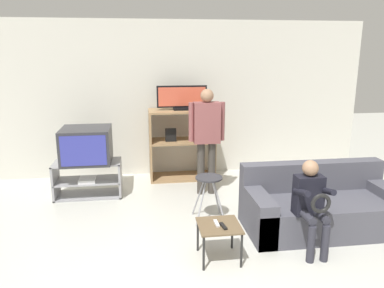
% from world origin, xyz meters
% --- Properties ---
extents(wall_back, '(6.40, 0.06, 2.60)m').
position_xyz_m(wall_back, '(0.00, 3.47, 1.30)').
color(wall_back, silver).
rests_on(wall_back, ground_plane).
extents(tv_stand, '(0.97, 0.46, 0.52)m').
position_xyz_m(tv_stand, '(-1.47, 2.53, 0.26)').
color(tv_stand, '#939399').
rests_on(tv_stand, ground_plane).
extents(television_main, '(0.69, 0.65, 0.50)m').
position_xyz_m(television_main, '(-1.46, 2.53, 0.77)').
color(television_main, '#2D2D33').
rests_on(television_main, tv_stand).
extents(media_shelf, '(1.07, 0.52, 1.17)m').
position_xyz_m(media_shelf, '(-0.01, 3.14, 0.60)').
color(media_shelf, '#9E7A51').
rests_on(media_shelf, ground_plane).
extents(television_flat, '(0.81, 0.20, 0.39)m').
position_xyz_m(television_flat, '(-0.00, 3.14, 1.35)').
color(television_flat, black).
rests_on(television_flat, media_shelf).
extents(folding_stool, '(0.39, 0.38, 0.58)m').
position_xyz_m(folding_stool, '(0.15, 1.48, 0.47)').
color(folding_stool, '#99999E').
rests_on(folding_stool, ground_plane).
extents(snack_table, '(0.43, 0.43, 0.38)m').
position_xyz_m(snack_table, '(0.08, 0.55, 0.34)').
color(snack_table, brown).
rests_on(snack_table, ground_plane).
extents(remote_control_black, '(0.06, 0.15, 0.02)m').
position_xyz_m(remote_control_black, '(0.12, 0.49, 0.39)').
color(remote_control_black, black).
rests_on(remote_control_black, snack_table).
extents(remote_control_white, '(0.04, 0.14, 0.02)m').
position_xyz_m(remote_control_white, '(0.06, 0.56, 0.39)').
color(remote_control_white, silver).
rests_on(remote_control_white, snack_table).
extents(couch, '(1.83, 0.86, 0.75)m').
position_xyz_m(couch, '(1.44, 1.07, 0.26)').
color(couch, '#4C4C56').
rests_on(couch, ground_plane).
extents(person_standing_adult, '(0.53, 0.20, 1.58)m').
position_xyz_m(person_standing_adult, '(0.28, 2.38, 0.95)').
color(person_standing_adult, '#3D3833').
rests_on(person_standing_adult, ground_plane).
extents(person_seated_child, '(0.33, 0.43, 0.99)m').
position_xyz_m(person_seated_child, '(1.07, 0.58, 0.58)').
color(person_seated_child, '#2D2D38').
rests_on(person_seated_child, ground_plane).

